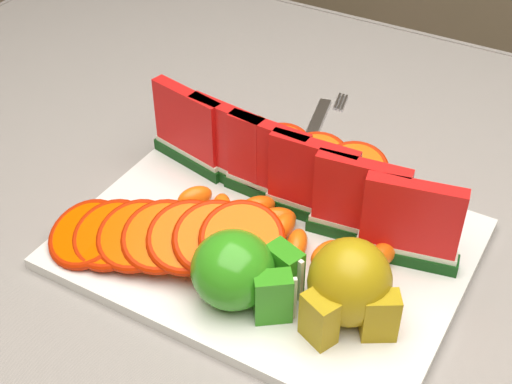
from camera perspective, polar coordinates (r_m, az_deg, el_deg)
table at (r=0.83m, az=6.58°, el=-9.50°), size 1.40×0.90×0.75m
tablecloth at (r=0.79m, az=6.91°, el=-6.49°), size 1.53×1.03×0.20m
platter at (r=0.75m, az=1.01°, el=-4.12°), size 0.40×0.30×0.01m
apple_cluster at (r=0.67m, az=-1.22°, el=-6.42°), size 0.11×0.09×0.07m
pear_cluster at (r=0.65m, az=7.50°, el=-7.50°), size 0.10×0.10×0.09m
fork at (r=0.92m, az=4.70°, el=4.89°), size 0.05×0.19×0.00m
watermelon_row at (r=0.76m, az=2.72°, el=1.47°), size 0.39×0.07×0.10m
orange_fan_front at (r=0.71m, az=-7.53°, el=-3.52°), size 0.26×0.15×0.06m
orange_fan_back at (r=0.83m, az=3.35°, el=3.14°), size 0.23×0.09×0.04m
tangerine_segments at (r=0.74m, az=2.03°, el=-2.81°), size 0.25×0.08×0.03m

